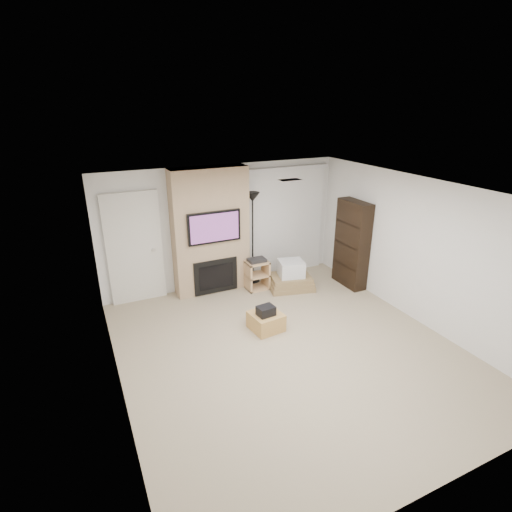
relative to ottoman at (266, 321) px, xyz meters
name	(u,v)px	position (x,y,z in m)	size (l,w,h in m)	color
floor	(288,349)	(0.06, -0.69, -0.15)	(5.00, 5.50, 0.00)	tan
ceiling	(294,192)	(0.06, -0.69, 2.35)	(5.00, 5.50, 0.00)	white
wall_back	(224,226)	(0.06, 2.06, 1.10)	(5.00, 2.50, 0.00)	white
wall_front	(448,394)	(0.06, -3.44, 1.10)	(5.00, 2.50, 0.00)	white
wall_left	(112,313)	(-2.44, -0.69, 1.10)	(5.50, 2.50, 0.00)	white
wall_right	(418,251)	(2.56, -0.69, 1.10)	(5.50, 2.50, 0.00)	white
hvac_vent	(290,180)	(0.46, 0.11, 2.35)	(0.35, 0.18, 0.01)	silver
ottoman	(266,321)	(0.00, 0.00, 0.00)	(0.50, 0.50, 0.30)	tan
black_bag	(266,311)	(-0.03, -0.04, 0.23)	(0.28, 0.22, 0.16)	black
fireplace_wall	(211,232)	(-0.29, 1.85, 1.09)	(1.50, 0.47, 2.50)	tan
entry_door	(135,249)	(-1.74, 2.03, 0.90)	(1.02, 0.11, 2.14)	silver
vertical_blinds	(285,218)	(1.46, 2.01, 1.12)	(1.98, 0.10, 2.37)	silver
floor_lamp	(253,213)	(0.59, 1.81, 1.39)	(0.29, 0.29, 1.95)	black
av_stand	(257,273)	(0.54, 1.50, 0.20)	(0.45, 0.38, 0.66)	tan
box_stack	(291,278)	(1.19, 1.23, 0.08)	(1.03, 0.87, 0.60)	olive
bookshelf	(352,244)	(2.39, 0.86, 0.75)	(0.30, 0.80, 1.80)	black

